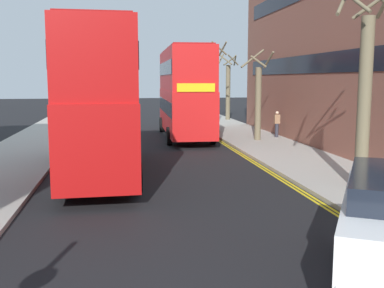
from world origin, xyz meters
TOP-DOWN VIEW (x-y plane):
  - sidewalk_right at (6.50, 16.00)m, footprint 4.00×80.00m
  - kerb_line_outer at (4.40, 14.00)m, footprint 0.10×56.00m
  - kerb_line_inner at (4.24, 14.00)m, footprint 0.10×56.00m
  - double_decker_bus_away at (-2.45, 15.76)m, footprint 3.02×10.87m
  - double_decker_bus_oncoming at (2.46, 26.74)m, footprint 3.00×10.86m
  - pedestrian_far at (8.01, 24.94)m, footprint 0.34×0.22m
  - street_tree_near at (6.48, 23.97)m, footprint 1.69×1.63m
  - street_tree_mid at (7.93, 37.89)m, footprint 1.99×2.15m
  - street_tree_far at (5.48, 32.06)m, footprint 1.85×1.88m
  - street_tree_distant at (6.14, 11.31)m, footprint 1.98×1.96m

SIDE VIEW (x-z plane):
  - kerb_line_outer at x=4.40m, z-range 0.00..0.01m
  - kerb_line_inner at x=4.24m, z-range 0.00..0.01m
  - sidewalk_right at x=6.50m, z-range 0.00..0.14m
  - pedestrian_far at x=8.01m, z-range 0.18..1.80m
  - street_tree_near at x=6.48m, z-range -0.17..5.22m
  - street_tree_mid at x=7.93m, z-range -0.04..5.87m
  - double_decker_bus_away at x=-2.45m, z-range 0.21..5.85m
  - double_decker_bus_oncoming at x=2.46m, z-range 0.21..5.85m
  - street_tree_distant at x=6.14m, z-range -0.14..6.55m
  - street_tree_far at x=5.48m, z-range 0.09..6.45m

